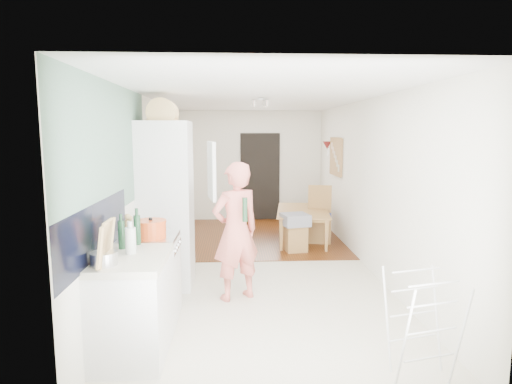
{
  "coord_description": "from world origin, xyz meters",
  "views": [
    {
      "loc": [
        -0.37,
        -6.28,
        2.0
      ],
      "look_at": [
        -0.05,
        0.2,
        1.11
      ],
      "focal_mm": 30.0,
      "sensor_mm": 36.0,
      "label": 1
    }
  ],
  "objects": [
    {
      "name": "room_shell",
      "position": [
        0.0,
        0.0,
        1.25
      ],
      "size": [
        3.2,
        7.0,
        2.5
      ],
      "primitive_type": null,
      "color": "white",
      "rests_on": "ground"
    },
    {
      "name": "floor",
      "position": [
        0.0,
        0.0,
        0.0
      ],
      "size": [
        3.2,
        7.0,
        0.01
      ],
      "primitive_type": "cube",
      "color": "beige",
      "rests_on": "ground"
    },
    {
      "name": "wood_floor_overlay",
      "position": [
        0.0,
        1.85,
        0.01
      ],
      "size": [
        3.2,
        3.3,
        0.01
      ],
      "primitive_type": "cube",
      "color": "#622A0B",
      "rests_on": "room_shell"
    },
    {
      "name": "sage_wall_panel",
      "position": [
        -1.59,
        -2.0,
        1.85
      ],
      "size": [
        0.02,
        3.0,
        1.3
      ],
      "primitive_type": "cube",
      "color": "slate",
      "rests_on": "room_shell"
    },
    {
      "name": "tile_splashback",
      "position": [
        -1.59,
        -2.55,
        1.15
      ],
      "size": [
        0.02,
        1.9,
        0.5
      ],
      "primitive_type": "cube",
      "color": "black",
      "rests_on": "room_shell"
    },
    {
      "name": "doorway_recess",
      "position": [
        0.2,
        3.48,
        1.0
      ],
      "size": [
        0.9,
        0.04,
        2.0
      ],
      "primitive_type": "cube",
      "color": "black",
      "rests_on": "room_shell"
    },
    {
      "name": "base_cabinet",
      "position": [
        -1.3,
        -2.55,
        0.43
      ],
      "size": [
        0.6,
        0.9,
        0.86
      ],
      "primitive_type": "cube",
      "color": "silver",
      "rests_on": "room_shell"
    },
    {
      "name": "worktop",
      "position": [
        -1.3,
        -2.55,
        0.89
      ],
      "size": [
        0.62,
        0.92,
        0.06
      ],
      "primitive_type": "cube",
      "color": "beige",
      "rests_on": "room_shell"
    },
    {
      "name": "range_cooker",
      "position": [
        -1.3,
        -1.8,
        0.44
      ],
      "size": [
        0.6,
        0.6,
        0.88
      ],
      "primitive_type": "cube",
      "color": "silver",
      "rests_on": "room_shell"
    },
    {
      "name": "cooker_top",
      "position": [
        -1.3,
        -1.8,
        0.9
      ],
      "size": [
        0.6,
        0.6,
        0.04
      ],
      "primitive_type": "cube",
      "color": "silver",
      "rests_on": "room_shell"
    },
    {
      "name": "fridge_housing",
      "position": [
        -1.27,
        -0.78,
        1.07
      ],
      "size": [
        0.66,
        0.66,
        2.15
      ],
      "primitive_type": "cube",
      "color": "silver",
      "rests_on": "room_shell"
    },
    {
      "name": "fridge_door",
      "position": [
        -0.66,
        -1.08,
        1.55
      ],
      "size": [
        0.14,
        0.56,
        0.7
      ],
      "primitive_type": "cube",
      "rotation": [
        0.0,
        0.0,
        -1.4
      ],
      "color": "silver",
      "rests_on": "room_shell"
    },
    {
      "name": "fridge_interior",
      "position": [
        -0.96,
        -0.78,
        1.55
      ],
      "size": [
        0.02,
        0.52,
        0.66
      ],
      "primitive_type": "cube",
      "color": "white",
      "rests_on": "room_shell"
    },
    {
      "name": "pinboard",
      "position": [
        1.58,
        1.9,
        1.55
      ],
      "size": [
        0.03,
        0.9,
        0.7
      ],
      "primitive_type": "cube",
      "color": "tan",
      "rests_on": "room_shell"
    },
    {
      "name": "pinboard_frame",
      "position": [
        1.57,
        1.9,
        1.55
      ],
      "size": [
        0.0,
        0.94,
        0.74
      ],
      "primitive_type": "cube",
      "color": "#A07337",
      "rests_on": "room_shell"
    },
    {
      "name": "wall_sconce",
      "position": [
        1.54,
        2.55,
        1.75
      ],
      "size": [
        0.18,
        0.18,
        0.16
      ],
      "primitive_type": "cone",
      "color": "maroon",
      "rests_on": "room_shell"
    },
    {
      "name": "person",
      "position": [
        -0.37,
        -1.28,
        0.98
      ],
      "size": [
        0.86,
        0.75,
        1.97
      ],
      "primitive_type": "imported",
      "rotation": [
        0.0,
        0.0,
        3.62
      ],
      "color": "#E87467",
      "rests_on": "floor"
    },
    {
      "name": "dining_table",
      "position": [
        0.91,
        1.47,
        0.25
      ],
      "size": [
        0.96,
        1.5,
        0.5
      ],
      "primitive_type": "imported",
      "rotation": [
        0.0,
        0.0,
        1.44
      ],
      "color": "#A07337",
      "rests_on": "floor"
    },
    {
      "name": "dining_chair",
      "position": [
        1.17,
        1.37,
        0.52
      ],
      "size": [
        0.52,
        0.52,
        1.04
      ],
      "primitive_type": null,
      "rotation": [
        0.0,
        0.0,
        -0.22
      ],
      "color": "#A07337",
      "rests_on": "floor"
    },
    {
      "name": "stool",
      "position": [
        0.64,
        0.76,
        0.23
      ],
      "size": [
        0.4,
        0.4,
        0.46
      ],
      "primitive_type": null,
      "rotation": [
        0.0,
        0.0,
        0.16
      ],
      "color": "#A07337",
      "rests_on": "floor"
    },
    {
      "name": "grey_drape",
      "position": [
        0.64,
        0.76,
        0.55
      ],
      "size": [
        0.51,
        0.51,
        0.19
      ],
      "primitive_type": "cube",
      "rotation": [
        0.0,
        0.0,
        0.23
      ],
      "color": "gray",
      "rests_on": "stool"
    },
    {
      "name": "drying_rack",
      "position": [
        1.13,
        -3.08,
        0.45
      ],
      "size": [
        0.54,
        0.51,
        0.89
      ],
      "primitive_type": null,
      "rotation": [
        0.0,
        0.0,
        0.24
      ],
      "color": "silver",
      "rests_on": "floor"
    },
    {
      "name": "bread_bin",
      "position": [
        -1.27,
        -0.81,
        2.25
      ],
      "size": [
        0.44,
        0.42,
        0.2
      ],
      "primitive_type": null,
      "rotation": [
        0.0,
        0.0,
        0.18
      ],
      "color": "#DEB76B",
      "rests_on": "fridge_housing"
    },
    {
      "name": "red_casserole",
      "position": [
        -1.25,
        -1.89,
        1.01
      ],
      "size": [
        0.32,
        0.32,
        0.19
      ],
      "primitive_type": "cylinder",
      "rotation": [
        0.0,
        0.0,
        0.0
      ],
      "color": "#D5491A",
      "rests_on": "cooker_top"
    },
    {
      "name": "steel_pan",
      "position": [
        -1.46,
        -2.81,
        0.98
      ],
      "size": [
        0.25,
        0.25,
        0.11
      ],
      "primitive_type": "cylinder",
      "rotation": [
        0.0,
        0.0,
        0.15
      ],
      "color": "silver",
      "rests_on": "worktop"
    },
    {
      "name": "held_bottle",
      "position": [
        -0.26,
        -1.46,
        1.13
      ],
      "size": [
        0.06,
        0.06,
        0.28
      ],
      "primitive_type": "cylinder",
      "color": "#1C4125",
      "rests_on": "person"
    },
    {
      "name": "bottle_a",
      "position": [
        -1.44,
        -2.31,
        1.05
      ],
      "size": [
        0.07,
        0.07,
        0.27
      ],
      "primitive_type": "cylinder",
      "rotation": [
        0.0,
        0.0,
        -0.16
      ],
      "color": "#1C4125",
      "rests_on": "worktop"
    },
    {
      "name": "bottle_b",
      "position": [
        -1.33,
        -2.15,
        1.06
      ],
      "size": [
        0.08,
        0.08,
        0.29
      ],
      "primitive_type": "cylinder",
      "rotation": [
        0.0,
        0.0,
        0.25
      ],
      "color": "#1C4125",
      "rests_on": "worktop"
    },
    {
      "name": "bottle_c",
      "position": [
        -1.32,
        -2.47,
        1.04
      ],
      "size": [
        0.12,
        0.12,
        0.24
      ],
      "primitive_type": "cylinder",
      "rotation": [
        0.0,
        0.0,
        0.24
      ],
      "color": "silver",
      "rests_on": "worktop"
    },
    {
      "name": "pepper_mill_front",
      "position": [
        -1.43,
        -2.02,
        1.02
      ],
      "size": [
        0.07,
        0.07,
        0.21
      ],
      "primitive_type": "cylinder",
      "rotation": [
        0.0,
        0.0,
        -0.24
      ],
      "color": "#DEB76B",
      "rests_on": "worktop"
    },
    {
      "name": "pepper_mill_back",
      "position": [
        -1.45,
        -2.02,
        1.03
      ],
      "size": [
        0.06,
        0.06,
        0.22
      ],
      "primitive_type": "cylinder",
      "rotation": [
        0.0,
        0.0,
        -0.03
      ],
      "color": "#DEB76B",
      "rests_on": "worktop"
    },
    {
      "name": "chopping_boards",
      "position": [
        -1.43,
        -2.83,
        1.11
      ],
      "size": [
        0.11,
        0.28,
        0.38
      ],
      "primitive_type": null,
      "rotation": [
        0.0,
        0.0,
        0.26
      ],
      "color": "#DEB76B",
      "rests_on": "worktop"
    }
  ]
}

